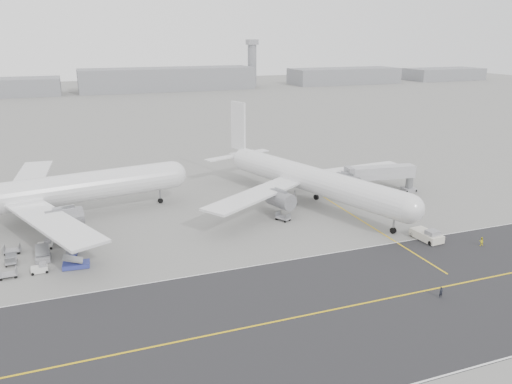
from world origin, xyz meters
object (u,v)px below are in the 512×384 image
object	(u,v)px
pushback_tug	(427,235)
jet_bridge	(381,174)
airliner_a	(38,193)
control_tower	(252,62)
ground_crew_a	(441,292)
ground_crew_b	(481,241)
airliner_b	(307,178)

from	to	relation	value
pushback_tug	jet_bridge	xyz separation A→B (m)	(7.86, 26.29, 3.58)
airliner_a	pushback_tug	distance (m)	71.61
control_tower	airliner_a	distance (m)	268.31
pushback_tug	jet_bridge	size ratio (longest dim) A/B	0.45
jet_bridge	pushback_tug	bearing A→B (deg)	-98.75
airliner_a	pushback_tug	world-z (taller)	airliner_a
control_tower	ground_crew_a	distance (m)	295.58
airliner_a	jet_bridge	world-z (taller)	airliner_a
airliner_a	ground_crew_a	world-z (taller)	airliner_a
control_tower	ground_crew_a	bearing A→B (deg)	-104.87
jet_bridge	ground_crew_b	distance (m)	31.72
ground_crew_a	jet_bridge	bearing A→B (deg)	64.52
pushback_tug	ground_crew_a	distance (m)	20.61
pushback_tug	ground_crew_b	bearing A→B (deg)	-41.64
control_tower	pushback_tug	size ratio (longest dim) A/B	4.04
airliner_a	airliner_b	size ratio (longest dim) A/B	1.10
pushback_tug	ground_crew_b	size ratio (longest dim) A/B	4.93
ground_crew_a	pushback_tug	bearing A→B (deg)	54.91
pushback_tug	jet_bridge	world-z (taller)	jet_bridge
airliner_b	jet_bridge	bearing A→B (deg)	-16.62
airliner_a	airliner_b	xyz separation A→B (m)	(52.61, -7.00, -0.38)
airliner_b	pushback_tug	world-z (taller)	airliner_b
jet_bridge	ground_crew_b	world-z (taller)	jet_bridge
ground_crew_b	airliner_a	bearing A→B (deg)	-6.82
airliner_a	ground_crew_b	size ratio (longest dim) A/B	37.68
airliner_a	ground_crew_a	xyz separation A→B (m)	(52.24, -49.71, -5.10)
pushback_tug	jet_bridge	bearing A→B (deg)	68.09
airliner_b	pushback_tug	bearing A→B (deg)	-85.66
jet_bridge	ground_crew_b	bearing A→B (deg)	-83.56
airliner_a	airliner_b	distance (m)	53.07
control_tower	airliner_b	distance (m)	254.26
airliner_b	pushback_tug	size ratio (longest dim) A/B	6.91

